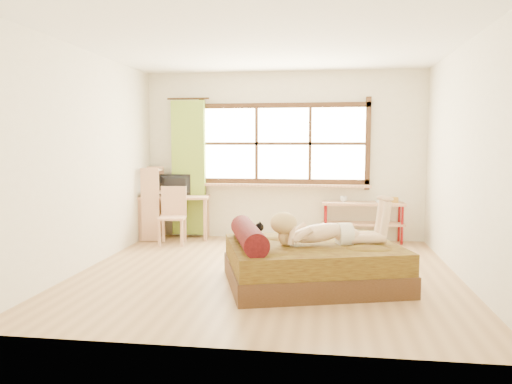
# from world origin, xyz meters

# --- Properties ---
(floor) EXTENTS (4.50, 4.50, 0.00)m
(floor) POSITION_xyz_m (0.00, 0.00, 0.00)
(floor) COLOR #9E754C
(floor) RESTS_ON ground
(ceiling) EXTENTS (4.50, 4.50, 0.00)m
(ceiling) POSITION_xyz_m (0.00, 0.00, 2.70)
(ceiling) COLOR white
(ceiling) RESTS_ON wall_back
(wall_back) EXTENTS (4.50, 0.00, 4.50)m
(wall_back) POSITION_xyz_m (0.00, 2.25, 1.35)
(wall_back) COLOR silver
(wall_back) RESTS_ON floor
(wall_front) EXTENTS (4.50, 0.00, 4.50)m
(wall_front) POSITION_xyz_m (0.00, -2.25, 1.35)
(wall_front) COLOR silver
(wall_front) RESTS_ON floor
(wall_left) EXTENTS (0.00, 4.50, 4.50)m
(wall_left) POSITION_xyz_m (-2.25, 0.00, 1.35)
(wall_left) COLOR silver
(wall_left) RESTS_ON floor
(wall_right) EXTENTS (0.00, 4.50, 4.50)m
(wall_right) POSITION_xyz_m (2.25, 0.00, 1.35)
(wall_right) COLOR silver
(wall_right) RESTS_ON floor
(window) EXTENTS (2.80, 0.16, 1.46)m
(window) POSITION_xyz_m (0.00, 2.22, 1.51)
(window) COLOR #FFEDBF
(window) RESTS_ON wall_back
(curtain) EXTENTS (0.55, 0.10, 2.20)m
(curtain) POSITION_xyz_m (-1.55, 2.13, 1.15)
(curtain) COLOR olive
(curtain) RESTS_ON wall_back
(bed) EXTENTS (2.17, 1.93, 0.70)m
(bed) POSITION_xyz_m (0.51, -0.40, 0.25)
(bed) COLOR #331D0F
(bed) RESTS_ON floor
(woman) EXTENTS (1.33, 0.72, 0.55)m
(woman) POSITION_xyz_m (0.71, -0.44, 0.73)
(woman) COLOR beige
(woman) RESTS_ON bed
(kitten) EXTENTS (0.29, 0.18, 0.22)m
(kitten) POSITION_xyz_m (-0.16, -0.29, 0.57)
(kitten) COLOR black
(kitten) RESTS_ON bed
(desk) EXTENTS (1.19, 0.67, 0.71)m
(desk) POSITION_xyz_m (-1.74, 1.95, 0.61)
(desk) COLOR tan
(desk) RESTS_ON floor
(monitor) EXTENTS (0.60, 0.16, 0.34)m
(monitor) POSITION_xyz_m (-1.74, 2.00, 0.88)
(monitor) COLOR black
(monitor) RESTS_ON desk
(chair) EXTENTS (0.45, 0.45, 0.88)m
(chair) POSITION_xyz_m (-1.66, 1.58, 0.49)
(chair) COLOR tan
(chair) RESTS_ON floor
(pipe_shelf) EXTENTS (1.28, 0.37, 0.72)m
(pipe_shelf) POSITION_xyz_m (1.29, 2.07, 0.47)
(pipe_shelf) COLOR tan
(pipe_shelf) RESTS_ON floor
(cup) EXTENTS (0.12, 0.12, 0.09)m
(cup) POSITION_xyz_m (0.98, 2.07, 0.68)
(cup) COLOR gray
(cup) RESTS_ON pipe_shelf
(book) EXTENTS (0.19, 0.25, 0.02)m
(book) POSITION_xyz_m (1.48, 2.07, 0.65)
(book) COLOR gray
(book) RESTS_ON pipe_shelf
(bookshelf) EXTENTS (0.36, 0.54, 1.16)m
(bookshelf) POSITION_xyz_m (-2.08, 1.87, 0.59)
(bookshelf) COLOR tan
(bookshelf) RESTS_ON floor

